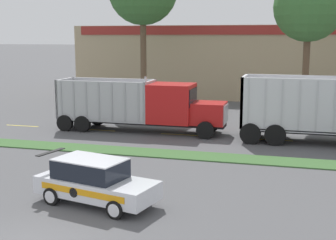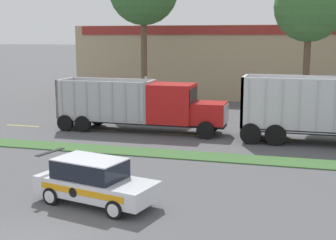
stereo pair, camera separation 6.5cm
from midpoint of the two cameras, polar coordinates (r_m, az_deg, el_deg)
grass_verge at (r=23.84m, az=-2.62°, el=-3.98°), size 120.00×1.66×0.06m
centre_line_2 at (r=32.50m, az=-17.40°, el=-0.67°), size 2.40×0.14×0.01m
centre_line_3 at (r=29.95m, az=-8.65°, el=-1.21°), size 2.40×0.14×0.01m
centre_line_4 at (r=28.23m, az=1.43°, el=-1.79°), size 2.40×0.14×0.01m
centre_line_5 at (r=27.47m, az=12.44°, el=-2.37°), size 2.40×0.14×0.01m
dump_truck_lead at (r=28.76m, az=-1.64°, el=1.59°), size 10.56×2.63×3.50m
rally_car at (r=16.80m, az=-9.05°, el=-7.36°), size 4.65×2.69×1.66m
store_building_backdrop at (r=48.66m, az=8.74°, el=7.20°), size 30.97×12.10×6.85m
tree_behind_left at (r=32.47m, az=16.78°, el=13.84°), size 4.55×4.55×11.17m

